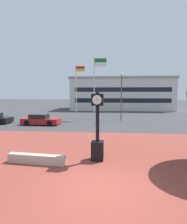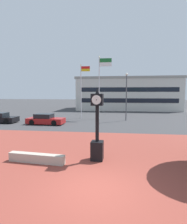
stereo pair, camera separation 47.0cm
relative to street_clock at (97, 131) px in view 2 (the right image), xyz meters
The scene contains 10 objects.
ground_plane 3.63m from the street_clock, 85.04° to the right, with size 200.00×200.00×0.00m, color #38383A.
plaza_brick_paving 1.69m from the street_clock, 12.44° to the left, with size 44.00×14.55×0.01m, color brown.
planter_wall 3.64m from the street_clock, 165.27° to the right, with size 3.20×0.40×0.50m, color #ADA393.
street_clock is the anchor object (origin of this frame).
car_street_near 13.65m from the street_clock, 123.72° to the left, with size 4.53×2.06×1.28m.
car_street_mid 18.10m from the street_clock, 139.43° to the left, with size 4.13×1.99×1.28m.
flagpole_primary 17.59m from the street_clock, 103.69° to the left, with size 1.37×0.14×7.88m.
flagpole_secondary 17.33m from the street_clock, 94.48° to the left, with size 1.83×0.14×8.94m.
civic_building 33.89m from the street_clock, 84.48° to the left, with size 22.29×10.50×7.17m.
street_lamp_post 15.87m from the street_clock, 81.70° to the left, with size 0.36×0.36×6.44m.
Camera 2 is at (0.84, -7.10, 3.81)m, focal length 30.16 mm.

